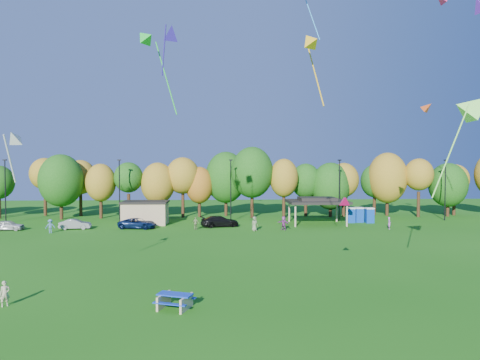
{
  "coord_description": "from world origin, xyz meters",
  "views": [
    {
      "loc": [
        0.3,
        -22.02,
        8.27
      ],
      "look_at": [
        1.68,
        6.0,
        7.29
      ],
      "focal_mm": 32.0,
      "sensor_mm": 36.0,
      "label": 1
    }
  ],
  "objects_px": {
    "picnic_table": "(175,300)",
    "car_d": "(220,221)",
    "kite_flyer": "(5,294)",
    "car_b": "(75,224)",
    "car_a": "(8,225)",
    "porta_potties": "(360,215)",
    "car_c": "(138,223)"
  },
  "relations": [
    {
      "from": "porta_potties",
      "to": "car_c",
      "type": "relative_size",
      "value": 0.77
    },
    {
      "from": "kite_flyer",
      "to": "car_c",
      "type": "relative_size",
      "value": 0.31
    },
    {
      "from": "car_a",
      "to": "car_d",
      "type": "distance_m",
      "value": 26.86
    },
    {
      "from": "porta_potties",
      "to": "car_b",
      "type": "bearing_deg",
      "value": -173.42
    },
    {
      "from": "kite_flyer",
      "to": "car_c",
      "type": "xyz_separation_m",
      "value": [
        1.9,
        30.62,
        -0.07
      ]
    },
    {
      "from": "kite_flyer",
      "to": "car_b",
      "type": "bearing_deg",
      "value": 64.51
    },
    {
      "from": "car_b",
      "to": "car_d",
      "type": "xyz_separation_m",
      "value": [
        18.62,
        1.24,
        0.1
      ]
    },
    {
      "from": "picnic_table",
      "to": "car_b",
      "type": "distance_m",
      "value": 35.16
    },
    {
      "from": "porta_potties",
      "to": "kite_flyer",
      "type": "distance_m",
      "value": 47.83
    },
    {
      "from": "kite_flyer",
      "to": "car_a",
      "type": "bearing_deg",
      "value": 78.77
    },
    {
      "from": "picnic_table",
      "to": "car_d",
      "type": "distance_m",
      "value": 32.66
    },
    {
      "from": "car_b",
      "to": "car_d",
      "type": "height_order",
      "value": "car_d"
    },
    {
      "from": "car_b",
      "to": "car_a",
      "type": "bearing_deg",
      "value": 87.12
    },
    {
      "from": "kite_flyer",
      "to": "car_b",
      "type": "distance_m",
      "value": 31.01
    },
    {
      "from": "car_b",
      "to": "car_c",
      "type": "relative_size",
      "value": 0.8
    },
    {
      "from": "car_b",
      "to": "porta_potties",
      "type": "bearing_deg",
      "value": -90.38
    },
    {
      "from": "car_b",
      "to": "car_c",
      "type": "height_order",
      "value": "car_c"
    },
    {
      "from": "picnic_table",
      "to": "car_a",
      "type": "bearing_deg",
      "value": 148.35
    },
    {
      "from": "porta_potties",
      "to": "picnic_table",
      "type": "bearing_deg",
      "value": -122.43
    },
    {
      "from": "car_a",
      "to": "car_c",
      "type": "bearing_deg",
      "value": -89.83
    },
    {
      "from": "kite_flyer",
      "to": "car_a",
      "type": "xyz_separation_m",
      "value": [
        -14.19,
        29.83,
        -0.1
      ]
    },
    {
      "from": "car_c",
      "to": "car_d",
      "type": "distance_m",
      "value": 10.76
    },
    {
      "from": "porta_potties",
      "to": "kite_flyer",
      "type": "xyz_separation_m",
      "value": [
        -32.71,
        -34.89,
        -0.35
      ]
    },
    {
      "from": "car_a",
      "to": "car_b",
      "type": "distance_m",
      "value": 8.2
    },
    {
      "from": "kite_flyer",
      "to": "car_b",
      "type": "relative_size",
      "value": 0.38
    },
    {
      "from": "car_a",
      "to": "car_c",
      "type": "relative_size",
      "value": 0.77
    },
    {
      "from": "picnic_table",
      "to": "car_b",
      "type": "height_order",
      "value": "car_b"
    },
    {
      "from": "porta_potties",
      "to": "car_b",
      "type": "height_order",
      "value": "porta_potties"
    },
    {
      "from": "picnic_table",
      "to": "kite_flyer",
      "type": "relative_size",
      "value": 1.64
    },
    {
      "from": "porta_potties",
      "to": "car_a",
      "type": "bearing_deg",
      "value": -173.85
    },
    {
      "from": "picnic_table",
      "to": "car_d",
      "type": "bearing_deg",
      "value": 105.54
    },
    {
      "from": "kite_flyer",
      "to": "car_a",
      "type": "distance_m",
      "value": 33.04
    }
  ]
}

